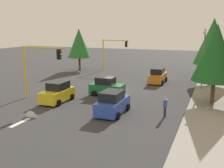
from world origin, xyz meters
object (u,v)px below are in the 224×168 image
object	(u,v)px
traffic_signal_near_right	(40,62)
tree_roadside_near	(216,53)
tree_roadside_mid	(213,41)
car_orange	(158,76)
car_green	(107,87)
pedestrian_crossing	(165,106)
tree_roadside_far	(210,46)
car_yellow	(58,93)
traffic_signal_far_right	(113,48)
street_lamp_curbside	(204,53)
car_blue	(113,103)
tree_opposite_side	(79,43)

from	to	relation	value
traffic_signal_near_right	tree_roadside_near	xyz separation A→B (m)	(-4.00, 16.15, 1.08)
tree_roadside_mid	car_orange	distance (m)	8.02
car_green	pedestrian_crossing	size ratio (longest dim) A/B	2.13
tree_roadside_far	car_yellow	bearing A→B (deg)	-28.44
pedestrian_crossing	tree_roadside_far	bearing A→B (deg)	174.31
traffic_signal_far_right	car_yellow	world-z (taller)	traffic_signal_far_right
tree_roadside_near	pedestrian_crossing	size ratio (longest dim) A/B	4.39
street_lamp_curbside	car_orange	world-z (taller)	street_lamp_curbside
traffic_signal_far_right	tree_roadside_far	world-z (taller)	tree_roadside_far
car_green	traffic_signal_far_right	bearing A→B (deg)	-161.07
street_lamp_curbside	tree_roadside_mid	world-z (taller)	tree_roadside_mid
traffic_signal_far_right	car_orange	world-z (taller)	traffic_signal_far_right
tree_roadside_far	car_blue	distance (m)	26.70
traffic_signal_far_right	tree_roadside_near	distance (m)	22.75
car_yellow	car_orange	bearing A→B (deg)	150.47
car_yellow	car_green	bearing A→B (deg)	140.37
street_lamp_curbside	tree_roadside_near	distance (m)	5.79
tree_roadside_far	car_green	bearing A→B (deg)	-25.73
tree_roadside_near	car_yellow	size ratio (longest dim) A/B	1.89
tree_roadside_far	car_green	xyz separation A→B (m)	(20.00, -9.64, -3.36)
car_green	car_yellow	bearing A→B (deg)	-39.63
tree_roadside_mid	car_yellow	distance (m)	20.16
traffic_signal_far_right	car_orange	distance (m)	12.21
tree_opposite_side	tree_roadside_near	bearing A→B (deg)	56.93
traffic_signal_far_right	car_yellow	distance (m)	20.47
car_blue	car_green	bearing A→B (deg)	-152.81
car_orange	traffic_signal_far_right	bearing A→B (deg)	-129.23
car_green	car_blue	xyz separation A→B (m)	(5.61, 2.88, 0.00)
tree_roadside_near	tree_opposite_side	bearing A→B (deg)	-123.07
street_lamp_curbside	car_green	size ratio (longest dim) A/B	1.94
tree_opposite_side	car_blue	xyz separation A→B (m)	(19.61, 13.75, -3.69)
tree_roadside_far	traffic_signal_far_right	bearing A→B (deg)	-75.19
traffic_signal_far_right	tree_roadside_far	distance (m)	15.65
traffic_signal_near_right	tree_opposite_side	distance (m)	18.79
car_yellow	tree_roadside_mid	bearing A→B (deg)	136.20
car_yellow	pedestrian_crossing	size ratio (longest dim) A/B	2.32
traffic_signal_far_right	street_lamp_curbside	size ratio (longest dim) A/B	0.75
tree_roadside_far	tree_roadside_mid	bearing A→B (deg)	2.86
traffic_signal_far_right	street_lamp_curbside	world-z (taller)	street_lamp_curbside
car_orange	car_blue	xyz separation A→B (m)	(14.10, -0.83, 0.00)
traffic_signal_far_right	car_blue	size ratio (longest dim) A/B	1.28
traffic_signal_far_right	car_green	distance (m)	17.15
traffic_signal_far_right	tree_opposite_side	distance (m)	5.80
tree_roadside_far	street_lamp_curbside	bearing A→B (deg)	-1.19
tree_roadside_near	car_green	bearing A→B (deg)	-90.00
tree_roadside_mid	car_yellow	size ratio (longest dim) A/B	2.11
traffic_signal_near_right	street_lamp_curbside	bearing A→B (deg)	122.91
car_blue	pedestrian_crossing	world-z (taller)	car_blue
tree_roadside_far	car_yellow	size ratio (longest dim) A/B	1.65
traffic_signal_near_right	tree_opposite_side	xyz separation A→B (m)	(-18.00, -5.35, 0.78)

